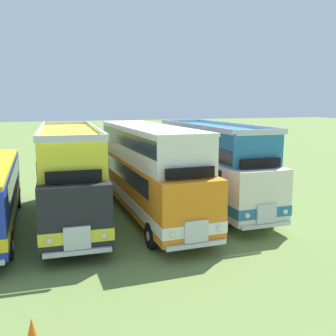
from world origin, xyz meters
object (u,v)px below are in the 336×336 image
cone_near_end (32,333)px  bus_fourth_in_row (149,167)px  bus_third_in_row (70,172)px  bus_fifth_in_row (211,163)px

cone_near_end → bus_fourth_in_row: bearing=58.7°
bus_fourth_in_row → cone_near_end: 10.71m
bus_third_in_row → bus_fourth_in_row: size_ratio=0.97×
bus_third_in_row → bus_fifth_in_row: size_ratio=1.04×
bus_third_in_row → bus_fifth_in_row: same height
bus_third_in_row → bus_fifth_in_row: bearing=1.1°
cone_near_end → bus_third_in_row: bearing=79.5°
bus_fourth_in_row → bus_fifth_in_row: (3.71, 0.64, -0.12)m
bus_fifth_in_row → cone_near_end: 13.43m
bus_fifth_in_row → bus_fourth_in_row: bearing=-170.3°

